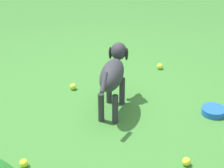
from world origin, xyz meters
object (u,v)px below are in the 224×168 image
(tennis_ball_2, at_px, (160,66))
(water_bowl, at_px, (214,111))
(dog, at_px, (113,73))
(tennis_ball_3, at_px, (73,87))
(tennis_ball_1, at_px, (24,163))
(tennis_ball_0, at_px, (186,162))

(tennis_ball_2, relative_size, water_bowl, 0.30)
(dog, xyz_separation_m, tennis_ball_3, (-0.34, -0.46, -0.35))
(tennis_ball_1, distance_m, tennis_ball_3, 1.24)
(tennis_ball_3, bearing_deg, water_bowl, 77.26)
(tennis_ball_3, bearing_deg, tennis_ball_2, 123.69)
(tennis_ball_2, relative_size, tennis_ball_3, 1.00)
(tennis_ball_0, bearing_deg, tennis_ball_2, -173.09)
(tennis_ball_0, relative_size, tennis_ball_2, 1.00)
(tennis_ball_0, relative_size, tennis_ball_3, 1.00)
(tennis_ball_2, distance_m, tennis_ball_3, 1.08)
(tennis_ball_1, bearing_deg, water_bowl, 121.21)
(tennis_ball_0, distance_m, tennis_ball_2, 1.68)
(tennis_ball_1, bearing_deg, tennis_ball_3, 174.51)
(tennis_ball_0, distance_m, water_bowl, 0.81)
(tennis_ball_2, bearing_deg, dog, -25.18)
(dog, height_order, tennis_ball_0, dog)
(water_bowl, bearing_deg, tennis_ball_2, -151.44)
(tennis_ball_1, xyz_separation_m, tennis_ball_3, (-1.23, 0.12, 0.00))
(dog, height_order, tennis_ball_2, dog)
(tennis_ball_0, height_order, tennis_ball_1, same)
(tennis_ball_1, distance_m, tennis_ball_2, 2.09)
(tennis_ball_3, bearing_deg, dog, 53.70)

